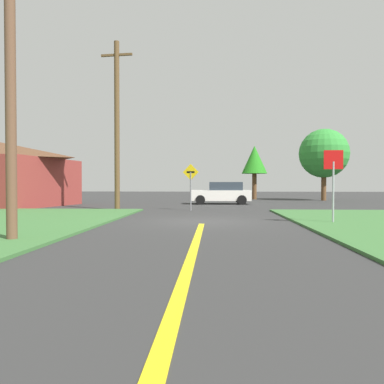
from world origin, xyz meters
The scene contains 10 objects.
ground_plane centered at (0.00, 0.00, 0.00)m, with size 120.00×120.00×0.00m, color #303030.
lane_stripe_center centered at (0.00, -8.00, 0.01)m, with size 0.20×14.00×0.01m, color yellow.
stop_sign centered at (4.79, -0.75, 1.87)m, with size 0.69×0.07×2.70m.
car_approaching_junction centered at (1.03, 12.98, 0.80)m, with size 4.40×2.03×1.62m.
utility_pole_near centered at (-4.64, -5.53, 4.74)m, with size 1.76×0.63×9.19m.
utility_pole_mid centered at (-5.01, 6.15, 4.86)m, with size 1.80×0.29×9.46m.
direction_sign centered at (-0.84, 6.04, 1.61)m, with size 0.89×0.21×2.58m.
oak_tree_left centered at (10.26, 19.45, 4.20)m, with size 4.37×4.37×6.40m.
pine_tree_center centered at (4.36, 21.88, 3.77)m, with size 2.45×2.45×5.19m.
barn centered at (-13.94, 9.72, 2.15)m, with size 9.22×8.53×4.29m.
Camera 1 is at (0.45, -14.66, 1.45)m, focal length 35.03 mm.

